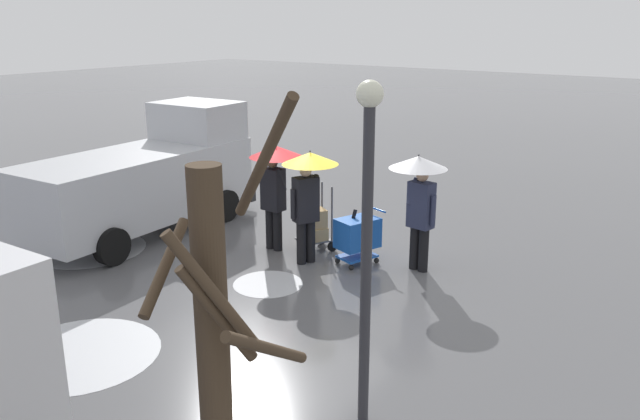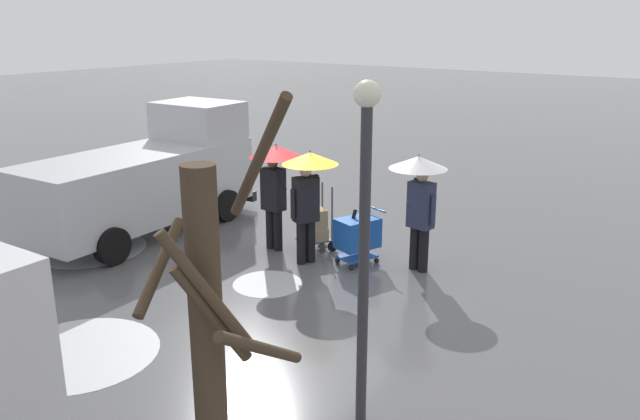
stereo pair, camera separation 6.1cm
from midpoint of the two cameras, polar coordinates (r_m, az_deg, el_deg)
name	(u,v)px [view 1 (the left image)]	position (r m, az deg, el deg)	size (l,w,h in m)	color
ground_plane	(320,256)	(12.51, -0.10, -4.14)	(90.00, 90.00, 0.00)	#5B5B5E
slush_patch_near_cluster	(268,284)	(11.30, -4.78, -6.53)	(1.22, 1.22, 0.01)	#ADAFB5
slush_patch_under_van	(81,354)	(9.67, -20.61, -11.81)	(2.17, 2.17, 0.01)	silver
slush_patch_mid_street	(89,249)	(13.71, -19.86, -3.26)	(2.20, 2.20, 0.01)	#999BA0
cargo_van_parked_right	(147,177)	(14.27, -15.17, 2.85)	(2.43, 5.45, 2.60)	#B7BABF
shopping_cart_vendor	(357,235)	(12.01, 3.19, -2.18)	(0.78, 0.95, 1.04)	#1951B2
hand_dolly_boxes	(314,226)	(12.71, -0.66, -1.46)	(0.78, 0.86, 1.32)	#515156
pedestrian_pink_side	(275,172)	(12.46, -4.16, 3.35)	(1.04, 1.04, 2.15)	black
pedestrian_black_side	(308,181)	(11.77, -1.19, 2.60)	(1.04, 1.04, 2.15)	black
pedestrian_white_side	(419,186)	(11.56, 8.64, 2.15)	(1.04, 1.04, 2.15)	black
bare_tree_near	(218,384)	(4.87, -9.40, -14.97)	(1.09, 1.09, 4.01)	#423323
street_lamp	(367,224)	(6.76, 3.93, -1.21)	(0.28, 0.28, 3.86)	#2D2D33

